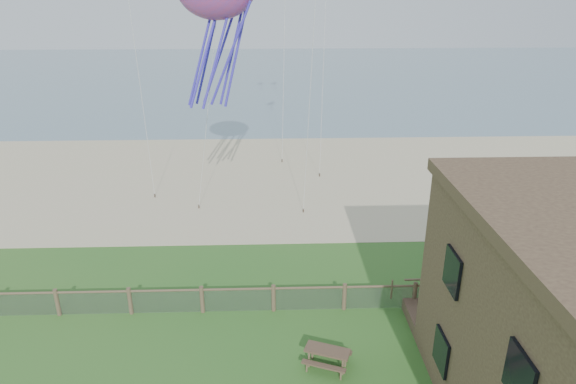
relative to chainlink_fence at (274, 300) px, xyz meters
name	(u,v)px	position (x,y,z in m)	size (l,w,h in m)	color
sand_beach	(272,178)	(0.00, 16.00, -0.55)	(72.00, 20.00, 0.02)	#BFB38A
ocean	(270,75)	(0.00, 60.00, -0.55)	(160.00, 68.00, 0.02)	slate
chainlink_fence	(274,300)	(0.00, 0.00, 0.00)	(36.20, 0.20, 1.25)	#4B362A
picnic_table	(327,359)	(1.91, -3.51, -0.21)	(1.60, 1.21, 0.68)	brown
octopus_kite	(218,31)	(-2.54, 7.87, 10.22)	(3.66, 2.58, 7.54)	#FF2C28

